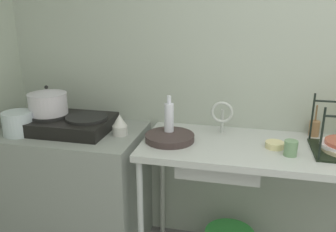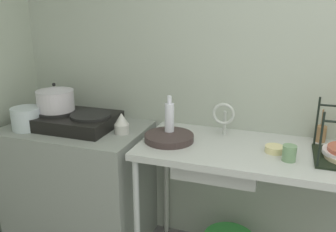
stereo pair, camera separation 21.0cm
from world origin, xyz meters
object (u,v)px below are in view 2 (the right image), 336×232
Objects in this scene: faucet at (224,115)px; frying_pan at (169,138)px; pot_beside_stove at (26,118)px; utensil_jar at (321,133)px; percolator at (122,123)px; bottle_by_sink at (169,120)px; pot_on_left_burner at (55,98)px; cup_by_rack at (289,153)px; stove at (74,120)px; sink_basin at (218,159)px; small_bowl_on_drainboard at (275,149)px.

faucet is 0.36m from frying_pan.
pot_beside_stove is 1.87m from utensil_jar.
bottle_by_sink is (0.31, 0.03, 0.05)m from percolator.
cup_by_rack is at bearing -3.79° from pot_on_left_burner.
utensil_jar reaches higher than frying_pan.
sink_basin is at bearing -1.45° from stove.
utensil_jar is at bearing 26.45° from sink_basin.
stove is at bearing 0.00° from pot_on_left_burner.
cup_by_rack is (1.02, -0.09, -0.02)m from percolator.
bottle_by_sink reaches higher than cup_by_rack.
utensil_jar is at bearing 63.78° from cup_by_rack.
pot_beside_stove is at bearing -152.51° from stove.
utensil_jar is (0.25, 0.26, 0.03)m from small_bowl_on_drainboard.
percolator is at bearing -174.34° from bottle_by_sink.
sink_basin is at bearing -86.99° from faucet.
faucet is (-0.01, 0.16, 0.22)m from sink_basin.
sink_basin is 2.13× the size of faucet.
frying_pan is at bearing -2.28° from pot_on_left_burner.
pot_on_left_burner is 1.13× the size of faucet.
pot_beside_stove reaches higher than stove.
pot_beside_stove is 0.64× the size of frying_pan.
sink_basin is at bearing -1.27° from pot_on_left_burner.
pot_on_left_burner is 1.45m from small_bowl_on_drainboard.
pot_on_left_burner is 0.53× the size of sink_basin.
faucet is at bearing 6.99° from pot_on_left_burner.
utensil_jar reaches higher than cup_by_rack.
cup_by_rack is at bearing -116.22° from utensil_jar.
percolator is 0.61× the size of faucet.
sink_basin is at bearing 1.44° from frying_pan.
pot_beside_stove is at bearing -167.54° from faucet.
stove reaches higher than sink_basin.
utensil_jar is (0.86, 0.29, 0.03)m from frying_pan.
small_bowl_on_drainboard is (0.61, 0.03, -0.00)m from frying_pan.
pot_on_left_burner is at bearing 176.21° from cup_by_rack.
faucet is at bearing 29.88° from frying_pan.
small_bowl_on_drainboard is (1.57, 0.13, -0.06)m from pot_beside_stove.
faucet is at bearing 7.92° from stove.
pot_on_left_burner is 1.21× the size of utensil_jar.
cup_by_rack is at bearing -4.16° from stove.
frying_pan is (-0.30, -0.17, -0.12)m from faucet.
utensil_jar is at bearing 12.18° from pot_beside_stove.
bottle_by_sink is (-0.32, 0.05, 0.19)m from sink_basin.
cup_by_rack is (1.51, -0.10, -0.15)m from pot_on_left_burner.
pot_beside_stove is 1.58m from small_bowl_on_drainboard.
frying_pan is at bearing -4.23° from percolator.
bottle_by_sink reaches higher than percolator.
pot_on_left_burner is 1.71m from utensil_jar.
utensil_jar is at bearing 18.33° from frying_pan.
stove is 2.22× the size of pot_on_left_burner.
pot_on_left_burner is at bearing 179.71° from small_bowl_on_drainboard.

